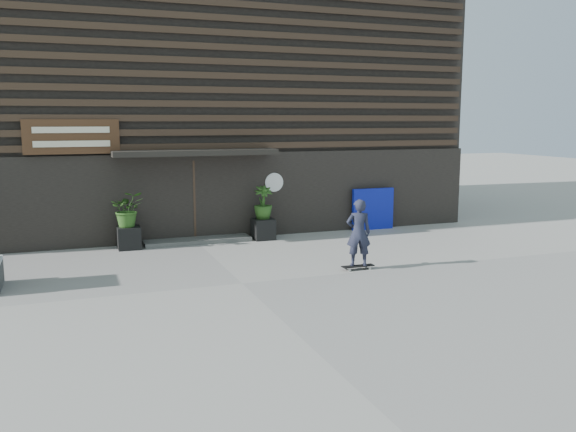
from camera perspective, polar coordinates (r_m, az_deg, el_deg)
name	(u,v)px	position (r m, az deg, el deg)	size (l,w,h in m)	color
ground	(242,283)	(12.79, -4.42, -6.44)	(80.00, 80.00, 0.00)	gray
entrance_step	(197,240)	(17.13, -8.64, -2.31)	(3.00, 0.80, 0.12)	#4A4A48
planter_pot_left	(129,238)	(16.62, -14.95, -2.02)	(0.60, 0.60, 0.60)	black
bamboo_left	(128,209)	(16.49, -15.06, 0.64)	(0.86, 0.75, 0.96)	#2D591E
planter_pot_right	(263,229)	(17.37, -2.38, -1.24)	(0.60, 0.60, 0.60)	black
bamboo_right	(263,202)	(17.25, -2.40, 1.30)	(0.54, 0.54, 0.96)	#2D591E
blue_tarp	(373,209)	(19.04, 8.10, 0.67)	(1.39, 0.12, 1.31)	#0B149B
building	(164,104)	(22.08, -11.77, 10.41)	(18.00, 11.00, 8.00)	black
skateboarder	(359,233)	(13.81, 6.75, -1.62)	(0.78, 0.52, 1.65)	black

